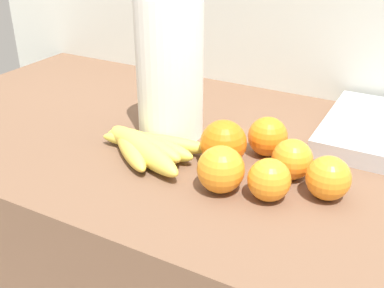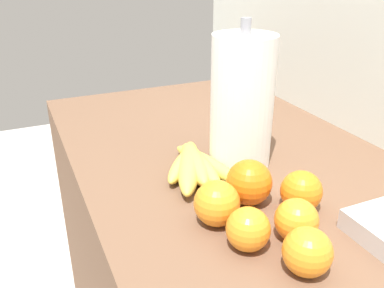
{
  "view_description": "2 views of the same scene",
  "coord_description": "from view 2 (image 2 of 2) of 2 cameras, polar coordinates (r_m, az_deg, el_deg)",
  "views": [
    {
      "loc": [
        0.19,
        -0.72,
        1.29
      ],
      "look_at": [
        -0.15,
        -0.09,
        0.93
      ],
      "focal_mm": 43.76,
      "sensor_mm": 36.0,
      "label": 1
    },
    {
      "loc": [
        0.43,
        -0.41,
        1.29
      ],
      "look_at": [
        -0.23,
        -0.12,
        0.96
      ],
      "focal_mm": 38.81,
      "sensor_mm": 36.0,
      "label": 2
    }
  ],
  "objects": [
    {
      "name": "orange_center",
      "position": [
        0.67,
        3.43,
        -8.13
      ],
      "size": [
        0.08,
        0.08,
        0.08
      ],
      "primitive_type": "sphere",
      "color": "orange",
      "rests_on": "counter"
    },
    {
      "name": "banana_bunch",
      "position": [
        0.83,
        0.38,
        -2.86
      ],
      "size": [
        0.21,
        0.15,
        0.04
      ],
      "color": "#E6C44C",
      "rests_on": "counter"
    },
    {
      "name": "orange_right",
      "position": [
        0.66,
        14.16,
        -10.12
      ],
      "size": [
        0.07,
        0.07,
        0.07
      ],
      "primitive_type": "sphere",
      "color": "orange",
      "rests_on": "counter"
    },
    {
      "name": "orange_back_left",
      "position": [
        0.73,
        14.78,
        -6.28
      ],
      "size": [
        0.07,
        0.07,
        0.07
      ],
      "primitive_type": "sphere",
      "color": "orange",
      "rests_on": "counter"
    },
    {
      "name": "orange_far_right",
      "position": [
        0.6,
        15.57,
        -14.08
      ],
      "size": [
        0.07,
        0.07,
        0.07
      ],
      "primitive_type": "sphere",
      "color": "orange",
      "rests_on": "counter"
    },
    {
      "name": "orange_back_right",
      "position": [
        0.63,
        7.84,
        -11.66
      ],
      "size": [
        0.07,
        0.07,
        0.07
      ],
      "primitive_type": "sphere",
      "color": "orange",
      "rests_on": "counter"
    },
    {
      "name": "paper_towel_roll",
      "position": [
        0.84,
        6.87,
        5.74
      ],
      "size": [
        0.13,
        0.13,
        0.3
      ],
      "color": "white",
      "rests_on": "counter"
    },
    {
      "name": "orange_front",
      "position": [
        0.73,
        7.85,
        -5.24
      ],
      "size": [
        0.08,
        0.08,
        0.08
      ],
      "primitive_type": "sphere",
      "color": "orange",
      "rests_on": "counter"
    }
  ]
}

